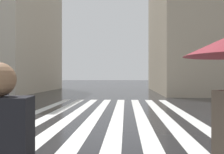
{
  "coord_description": "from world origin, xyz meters",
  "views": [
    {
      "loc": [
        -7.74,
        -1.39,
        1.74
      ],
      "look_at": [
        6.24,
        -0.6,
        1.71
      ],
      "focal_mm": 39.4,
      "sensor_mm": 36.0,
      "label": 1
    }
  ],
  "objects": [
    {
      "name": "zebra_crossing",
      "position": [
        4.0,
        -0.54,
        0.0
      ],
      "size": [
        13.0,
        7.5,
        0.01
      ],
      "color": "silver",
      "rests_on": "ground_plane"
    },
    {
      "name": "ground_plane",
      "position": [
        0.0,
        0.0,
        0.0
      ],
      "size": [
        220.0,
        220.0,
        0.0
      ],
      "primitive_type": "plane",
      "color": "black"
    }
  ]
}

